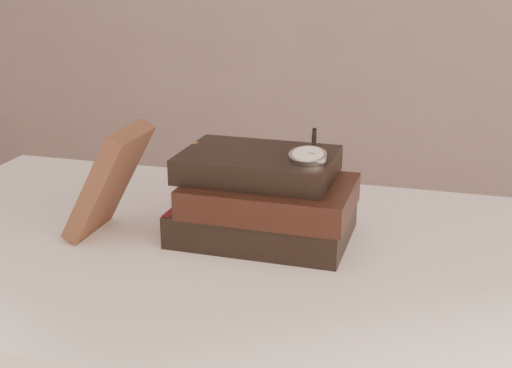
# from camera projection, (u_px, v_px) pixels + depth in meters

# --- Properties ---
(table) EXTENTS (1.00, 0.60, 0.75)m
(table) POSITION_uv_depth(u_px,v_px,m) (220.00, 306.00, 0.93)
(table) COLOR white
(table) RESTS_ON ground
(book_stack) EXTENTS (0.24, 0.17, 0.12)m
(book_stack) POSITION_uv_depth(u_px,v_px,m) (264.00, 199.00, 0.91)
(book_stack) COLOR black
(book_stack) RESTS_ON table
(journal) EXTENTS (0.10, 0.10, 0.16)m
(journal) POSITION_uv_depth(u_px,v_px,m) (109.00, 181.00, 0.91)
(journal) COLOR #412519
(journal) RESTS_ON table
(pocket_watch) EXTENTS (0.05, 0.15, 0.02)m
(pocket_watch) POSITION_uv_depth(u_px,v_px,m) (308.00, 155.00, 0.86)
(pocket_watch) COLOR silver
(pocket_watch) RESTS_ON book_stack
(eyeglasses) EXTENTS (0.10, 0.11, 0.05)m
(eyeglasses) POSITION_uv_depth(u_px,v_px,m) (225.00, 168.00, 1.00)
(eyeglasses) COLOR silver
(eyeglasses) RESTS_ON book_stack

